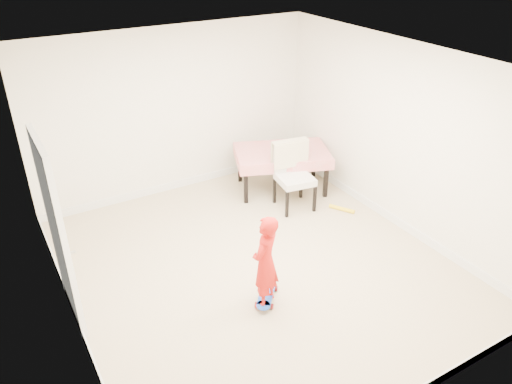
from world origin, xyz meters
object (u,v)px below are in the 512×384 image
dining_table (282,170)px  skateboard (266,296)px  dining_chair (295,177)px  child (265,265)px

dining_table → skateboard: bearing=-104.9°
dining_table → dining_chair: dining_chair is taller
dining_chair → child: child is taller
skateboard → child: (-0.07, -0.09, 0.53)m
dining_chair → child: 2.30m
skateboard → dining_chair: bearing=-1.6°
dining_table → skateboard: size_ratio=2.50×
dining_chair → child: size_ratio=0.90×
dining_table → child: 2.87m
skateboard → dining_table: bearing=4.5°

